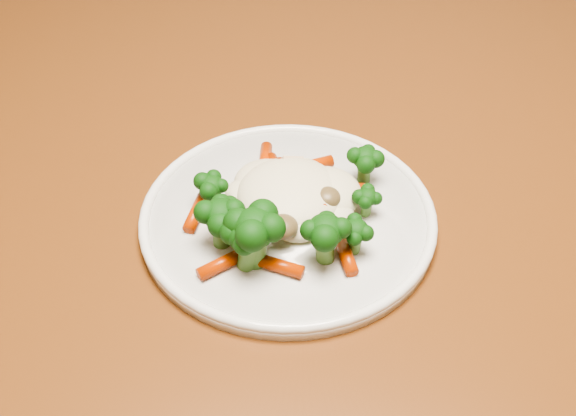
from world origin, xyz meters
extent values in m
cube|color=brown|center=(-0.02, 0.30, 0.73)|extent=(1.32, 0.98, 0.04)
cube|color=brown|center=(0.47, 0.72, 0.35)|extent=(0.07, 0.07, 0.71)
cylinder|color=white|center=(0.10, 0.25, 0.76)|extent=(0.28, 0.28, 0.01)
ellipsoid|color=beige|center=(0.10, 0.26, 0.78)|extent=(0.12, 0.11, 0.05)
ellipsoid|color=black|center=(0.05, 0.21, 0.78)|extent=(0.04, 0.04, 0.04)
ellipsoid|color=black|center=(0.08, 0.18, 0.79)|extent=(0.06, 0.06, 0.05)
ellipsoid|color=black|center=(0.14, 0.20, 0.79)|extent=(0.05, 0.05, 0.05)
ellipsoid|color=black|center=(0.17, 0.21, 0.78)|extent=(0.04, 0.04, 0.03)
ellipsoid|color=black|center=(0.17, 0.26, 0.78)|extent=(0.03, 0.03, 0.03)
ellipsoid|color=black|center=(0.17, 0.31, 0.78)|extent=(0.04, 0.04, 0.04)
ellipsoid|color=black|center=(0.03, 0.25, 0.78)|extent=(0.04, 0.04, 0.03)
ellipsoid|color=black|center=(0.05, 0.20, 0.78)|extent=(0.05, 0.05, 0.04)
ellipsoid|color=black|center=(0.08, 0.18, 0.79)|extent=(0.05, 0.05, 0.05)
cylinder|color=#BF3704|center=(0.08, 0.30, 0.77)|extent=(0.03, 0.05, 0.01)
cylinder|color=#BF3704|center=(0.11, 0.32, 0.77)|extent=(0.05, 0.03, 0.01)
cylinder|color=#BF3704|center=(0.15, 0.29, 0.77)|extent=(0.05, 0.02, 0.01)
cylinder|color=#BF3704|center=(0.02, 0.23, 0.77)|extent=(0.01, 0.05, 0.01)
cylinder|color=#BF3704|center=(0.06, 0.17, 0.77)|extent=(0.05, 0.04, 0.01)
cylinder|color=#BF3704|center=(0.10, 0.18, 0.77)|extent=(0.05, 0.02, 0.01)
cylinder|color=#BF3704|center=(0.16, 0.20, 0.77)|extent=(0.02, 0.04, 0.01)
cylinder|color=#BF3704|center=(0.13, 0.27, 0.78)|extent=(0.01, 0.05, 0.01)
cylinder|color=#BF3704|center=(0.08, 0.28, 0.78)|extent=(0.02, 0.04, 0.01)
cylinder|color=#BF3704|center=(0.07, 0.32, 0.77)|extent=(0.02, 0.05, 0.01)
ellipsoid|color=brown|center=(0.11, 0.25, 0.78)|extent=(0.03, 0.03, 0.02)
ellipsoid|color=brown|center=(0.14, 0.26, 0.78)|extent=(0.03, 0.03, 0.02)
ellipsoid|color=brown|center=(0.09, 0.26, 0.78)|extent=(0.02, 0.02, 0.02)
ellipsoid|color=brown|center=(0.10, 0.21, 0.78)|extent=(0.03, 0.03, 0.02)
cube|color=#D3B48D|center=(0.10, 0.30, 0.78)|extent=(0.02, 0.02, 0.01)
cube|color=#D3B48D|center=(0.12, 0.29, 0.78)|extent=(0.02, 0.02, 0.01)
cube|color=#D3B48D|center=(0.07, 0.28, 0.78)|extent=(0.02, 0.02, 0.01)
camera|label=1|loc=(0.18, -0.24, 1.22)|focal=45.00mm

